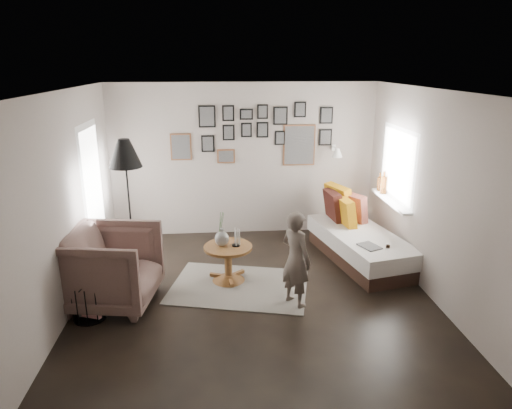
{
  "coord_description": "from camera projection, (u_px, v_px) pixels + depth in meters",
  "views": [
    {
      "loc": [
        -0.44,
        -5.25,
        2.91
      ],
      "look_at": [
        0.05,
        0.5,
        1.1
      ],
      "focal_mm": 32.0,
      "sensor_mm": 36.0,
      "label": 1
    }
  ],
  "objects": [
    {
      "name": "wall_right",
      "position": [
        435.0,
        197.0,
        5.69
      ],
      "size": [
        0.0,
        4.8,
        4.8
      ],
      "primitive_type": "plane",
      "rotation": [
        1.57,
        0.0,
        -1.57
      ],
      "color": "#A1958D",
      "rests_on": "ground"
    },
    {
      "name": "wall_sconce",
      "position": [
        337.0,
        152.0,
        7.62
      ],
      "size": [
        0.18,
        0.36,
        0.16
      ],
      "color": "white",
      "rests_on": "wall_back"
    },
    {
      "name": "pedestal_table",
      "position": [
        228.0,
        265.0,
        6.27
      ],
      "size": [
        0.66,
        0.66,
        0.52
      ],
      "rotation": [
        0.0,
        0.0,
        0.41
      ],
      "color": "brown",
      "rests_on": "ground"
    },
    {
      "name": "ground",
      "position": [
        255.0,
        297.0,
        5.9
      ],
      "size": [
        4.8,
        4.8,
        0.0
      ],
      "primitive_type": "plane",
      "color": "black",
      "rests_on": "ground"
    },
    {
      "name": "wall_left",
      "position": [
        64.0,
        206.0,
        5.33
      ],
      "size": [
        0.0,
        4.8,
        4.8
      ],
      "primitive_type": "plane",
      "rotation": [
        1.57,
        0.0,
        1.57
      ],
      "color": "#A1958D",
      "rests_on": "ground"
    },
    {
      "name": "daybed",
      "position": [
        358.0,
        240.0,
        6.99
      ],
      "size": [
        1.28,
        2.16,
        0.99
      ],
      "rotation": [
        0.0,
        0.0,
        0.22
      ],
      "color": "black",
      "rests_on": "ground"
    },
    {
      "name": "rug",
      "position": [
        239.0,
        286.0,
        6.17
      ],
      "size": [
        2.05,
        1.65,
        0.01
      ],
      "primitive_type": "cube",
      "rotation": [
        0.0,
        0.0,
        -0.23
      ],
      "color": "beige",
      "rests_on": "ground"
    },
    {
      "name": "magazine_basket",
      "position": [
        88.0,
        302.0,
        5.35
      ],
      "size": [
        0.42,
        0.42,
        0.45
      ],
      "rotation": [
        0.0,
        0.0,
        -0.18
      ],
      "color": "black",
      "rests_on": "ground"
    },
    {
      "name": "demijohn_small",
      "position": [
        398.0,
        270.0,
        6.28
      ],
      "size": [
        0.29,
        0.29,
        0.45
      ],
      "color": "black",
      "rests_on": "ground"
    },
    {
      "name": "armchair_cushion",
      "position": [
        115.0,
        266.0,
        5.67
      ],
      "size": [
        0.52,
        0.53,
        0.2
      ],
      "primitive_type": "cube",
      "rotation": [
        -0.21,
        0.0,
        -0.19
      ],
      "color": "white",
      "rests_on": "armchair"
    },
    {
      "name": "wall_front",
      "position": [
        284.0,
        300.0,
        3.23
      ],
      "size": [
        4.5,
        0.0,
        4.5
      ],
      "primitive_type": "plane",
      "rotation": [
        -1.57,
        0.0,
        0.0
      ],
      "color": "#A1958D",
      "rests_on": "ground"
    },
    {
      "name": "wall_back",
      "position": [
        244.0,
        160.0,
        7.79
      ],
      "size": [
        4.5,
        0.0,
        4.5
      ],
      "primitive_type": "plane",
      "rotation": [
        1.57,
        0.0,
        0.0
      ],
      "color": "#A1958D",
      "rests_on": "ground"
    },
    {
      "name": "armchair",
      "position": [
        112.0,
        267.0,
        5.62
      ],
      "size": [
        1.22,
        1.2,
        0.98
      ],
      "primitive_type": "imported",
      "rotation": [
        0.0,
        0.0,
        1.42
      ],
      "color": "brown",
      "rests_on": "ground"
    },
    {
      "name": "child",
      "position": [
        296.0,
        259.0,
        5.56
      ],
      "size": [
        0.5,
        0.53,
        1.22
      ],
      "primitive_type": "imported",
      "rotation": [
        0.0,
        0.0,
        2.19
      ],
      "color": "#5A4F47",
      "rests_on": "ground"
    },
    {
      "name": "window_right",
      "position": [
        388.0,
        195.0,
        7.07
      ],
      "size": [
        0.15,
        1.32,
        1.3
      ],
      "color": "white",
      "rests_on": "wall_right"
    },
    {
      "name": "candles",
      "position": [
        236.0,
        238.0,
        6.16
      ],
      "size": [
        0.11,
        0.11,
        0.25
      ],
      "color": "black",
      "rests_on": "pedestal_table"
    },
    {
      "name": "door_left",
      "position": [
        94.0,
        197.0,
        6.55
      ],
      "size": [
        0.0,
        2.14,
        2.14
      ],
      "color": "white",
      "rests_on": "wall_left"
    },
    {
      "name": "gallery_wall",
      "position": [
        261.0,
        134.0,
        7.67
      ],
      "size": [
        2.74,
        0.03,
        1.08
      ],
      "color": "brown",
      "rests_on": "wall_back"
    },
    {
      "name": "ceiling",
      "position": [
        255.0,
        91.0,
        5.12
      ],
      "size": [
        4.8,
        4.8,
        0.0
      ],
      "primitive_type": "plane",
      "rotation": [
        3.14,
        0.0,
        0.0
      ],
      "color": "white",
      "rests_on": "wall_back"
    },
    {
      "name": "magazine_on_daybed",
      "position": [
        369.0,
        246.0,
        6.32
      ],
      "size": [
        0.32,
        0.37,
        0.02
      ],
      "primitive_type": "cube",
      "rotation": [
        0.0,
        0.0,
        0.39
      ],
      "color": "black",
      "rests_on": "daybed"
    },
    {
      "name": "vase",
      "position": [
        222.0,
        236.0,
        6.16
      ],
      "size": [
        0.19,
        0.19,
        0.47
      ],
      "color": "black",
      "rests_on": "pedestal_table"
    },
    {
      "name": "floor_lamp",
      "position": [
        125.0,
        158.0,
        6.16
      ],
      "size": [
        0.45,
        0.45,
        1.93
      ],
      "rotation": [
        0.0,
        0.0,
        0.35
      ],
      "color": "black",
      "rests_on": "ground"
    },
    {
      "name": "demijohn_large",
      "position": [
        386.0,
        265.0,
        6.37
      ],
      "size": [
        0.33,
        0.33,
        0.5
      ],
      "color": "black",
      "rests_on": "ground"
    }
  ]
}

